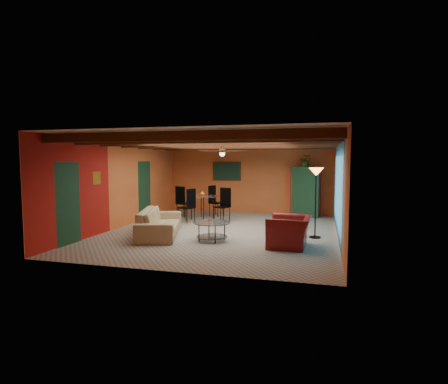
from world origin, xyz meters
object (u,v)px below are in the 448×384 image
(coffee_table, at_px, (212,231))
(vase, at_px, (202,184))
(armoire, at_px, (305,192))
(armchair, at_px, (290,232))
(floor_lamp, at_px, (316,203))
(potted_plant, at_px, (306,162))
(dining_table, at_px, (202,203))
(sofa, at_px, (160,222))

(coffee_table, bearing_deg, vase, 112.57)
(armoire, bearing_deg, armchair, -68.93)
(vase, bearing_deg, armoire, 25.91)
(coffee_table, relative_size, armoire, 0.54)
(floor_lamp, relative_size, potted_plant, 3.84)
(coffee_table, xyz_separation_m, dining_table, (-1.35, 3.25, 0.33))
(floor_lamp, bearing_deg, dining_table, 151.03)
(dining_table, bearing_deg, armoire, 25.91)
(armoire, distance_m, potted_plant, 1.14)
(vase, bearing_deg, potted_plant, 25.91)
(dining_table, xyz_separation_m, armoire, (3.49, 1.69, 0.31))
(floor_lamp, bearing_deg, armoire, 96.63)
(potted_plant, bearing_deg, vase, -154.09)
(armchair, relative_size, vase, 6.55)
(armchair, distance_m, coffee_table, 2.02)
(vase, bearing_deg, dining_table, 0.00)
(sofa, height_order, potted_plant, potted_plant)
(potted_plant, height_order, vase, potted_plant)
(armchair, xyz_separation_m, armoire, (0.12, 5.09, 0.52))
(vase, bearing_deg, sofa, -94.89)
(sofa, height_order, armoire, armoire)
(sofa, height_order, armchair, armchair)
(sofa, distance_m, armchair, 3.64)
(coffee_table, relative_size, vase, 5.56)
(sofa, relative_size, dining_table, 1.12)
(sofa, bearing_deg, floor_lamp, -96.54)
(armchair, bearing_deg, floor_lamp, 156.63)
(floor_lamp, bearing_deg, vase, 151.03)
(sofa, height_order, coffee_table, sofa)
(dining_table, distance_m, potted_plant, 4.14)
(sofa, xyz_separation_m, potted_plant, (3.74, 4.66, 1.67))
(sofa, distance_m, vase, 3.11)
(dining_table, height_order, vase, vase)
(dining_table, height_order, armoire, armoire)
(coffee_table, bearing_deg, armoire, 66.67)
(coffee_table, xyz_separation_m, potted_plant, (2.13, 4.95, 1.79))
(potted_plant, bearing_deg, dining_table, -154.09)
(dining_table, xyz_separation_m, floor_lamp, (3.94, -2.18, 0.37))
(vase, bearing_deg, floor_lamp, -28.97)
(sofa, xyz_separation_m, floor_lamp, (4.19, 0.79, 0.59))
(potted_plant, distance_m, vase, 3.96)
(vase, bearing_deg, coffee_table, -67.43)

